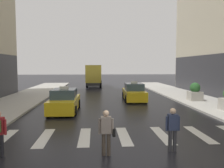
# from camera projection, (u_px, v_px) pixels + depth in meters

# --- Properties ---
(ground_plane) EXTENTS (160.00, 160.00, 0.00)m
(ground_plane) POSITION_uv_depth(u_px,v_px,m) (135.00, 164.00, 7.55)
(ground_plane) COLOR black
(crosswalk_markings) EXTENTS (11.30, 2.80, 0.01)m
(crosswalk_markings) POSITION_uv_depth(u_px,v_px,m) (124.00, 136.00, 10.54)
(crosswalk_markings) COLOR silver
(crosswalk_markings) RESTS_ON ground
(taxi_lead) EXTENTS (1.99, 4.57, 1.80)m
(taxi_lead) POSITION_uv_depth(u_px,v_px,m) (64.00, 102.00, 16.06)
(taxi_lead) COLOR yellow
(taxi_lead) RESTS_ON ground
(taxi_second) EXTENTS (2.04, 4.59, 1.80)m
(taxi_second) POSITION_uv_depth(u_px,v_px,m) (134.00, 93.00, 21.31)
(taxi_second) COLOR yellow
(taxi_second) RESTS_ON ground
(box_truck) EXTENTS (2.47, 7.60, 3.35)m
(box_truck) POSITION_uv_depth(u_px,v_px,m) (94.00, 75.00, 35.05)
(box_truck) COLOR #2D2D2D
(box_truck) RESTS_ON ground
(pedestrian_with_handbag) EXTENTS (0.60, 0.24, 1.65)m
(pedestrian_with_handbag) POSITION_uv_depth(u_px,v_px,m) (106.00, 130.00, 8.17)
(pedestrian_with_handbag) COLOR #473D33
(pedestrian_with_handbag) RESTS_ON ground
(pedestrian_plain_coat) EXTENTS (0.55, 0.24, 1.65)m
(pedestrian_plain_coat) POSITION_uv_depth(u_px,v_px,m) (173.00, 127.00, 8.58)
(pedestrian_plain_coat) COLOR #333338
(pedestrian_plain_coat) RESTS_ON ground
(planter_mid_block) EXTENTS (1.10, 1.10, 1.60)m
(planter_mid_block) POSITION_uv_depth(u_px,v_px,m) (195.00, 92.00, 20.36)
(planter_mid_block) COLOR #A8A399
(planter_mid_block) RESTS_ON curb_right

